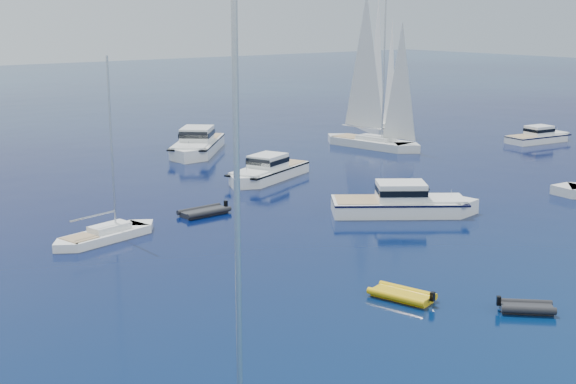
# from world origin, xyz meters

# --- Properties ---
(ground) EXTENTS (400.00, 400.00, 0.00)m
(ground) POSITION_xyz_m (0.00, 0.00, 0.00)
(ground) COLOR #082A4E
(ground) RESTS_ON ground
(motor_cruiser_right) EXTENTS (11.31, 9.61, 3.01)m
(motor_cruiser_right) POSITION_xyz_m (10.53, 17.86, 0.00)
(motor_cruiser_right) COLOR white
(motor_cruiser_right) RESTS_ON ground
(motor_cruiser_centre) EXTENTS (11.08, 6.99, 2.79)m
(motor_cruiser_centre) POSITION_xyz_m (9.70, 33.62, 0.00)
(motor_cruiser_centre) COLOR white
(motor_cruiser_centre) RESTS_ON ground
(motor_cruiser_far_r) EXTENTS (9.42, 4.03, 2.39)m
(motor_cruiser_far_r) POSITION_xyz_m (46.00, 31.03, 0.00)
(motor_cruiser_far_r) COLOR white
(motor_cruiser_far_r) RESTS_ON ground
(motor_cruiser_distant) EXTENTS (11.72, 12.34, 3.42)m
(motor_cruiser_distant) POSITION_xyz_m (11.64, 48.64, 0.00)
(motor_cruiser_distant) COLOR white
(motor_cruiser_distant) RESTS_ON ground
(sailboat_centre) EXTENTS (8.53, 3.88, 12.14)m
(sailboat_centre) POSITION_xyz_m (-9.43, 24.98, 0.00)
(sailboat_centre) COLOR white
(sailboat_centre) RESTS_ON ground
(sailboat_sails_r) EXTENTS (5.58, 13.29, 18.97)m
(sailboat_sails_r) POSITION_xyz_m (28.70, 40.21, 0.00)
(sailboat_sails_r) COLOR silver
(sailboat_sails_r) RESTS_ON ground
(sailboat_sails_far) EXTENTS (8.49, 13.45, 19.40)m
(sailboat_sails_far) POSITION_xyz_m (37.50, 48.23, 0.00)
(sailboat_sails_far) COLOR silver
(sailboat_sails_far) RESTS_ON ground
(tender_yellow) EXTENTS (2.74, 3.80, 0.95)m
(tender_yellow) POSITION_xyz_m (-2.00, 5.83, 0.00)
(tender_yellow) COLOR gold
(tender_yellow) RESTS_ON ground
(tender_grey_near) EXTENTS (3.05, 3.03, 0.95)m
(tender_grey_near) POSITION_xyz_m (1.57, 0.85, 0.00)
(tender_grey_near) COLOR black
(tender_grey_near) RESTS_ON ground
(tender_grey_far) EXTENTS (3.89, 2.20, 0.95)m
(tender_grey_far) POSITION_xyz_m (-1.07, 26.54, 0.00)
(tender_grey_far) COLOR black
(tender_grey_far) RESTS_ON ground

